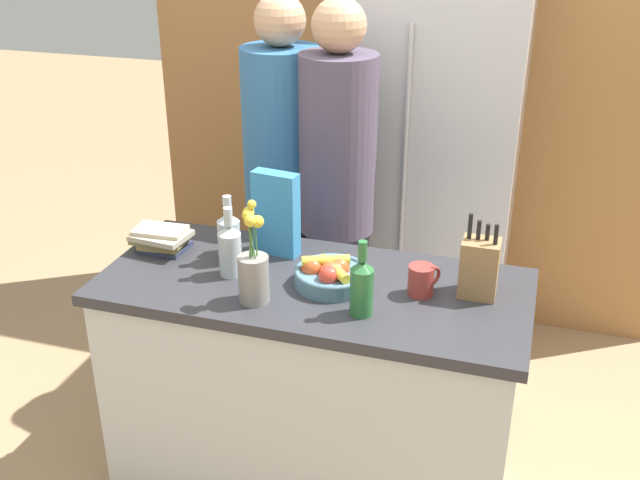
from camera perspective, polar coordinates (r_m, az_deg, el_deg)
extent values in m
cube|color=silver|center=(2.79, -0.50, -11.71)|extent=(1.40, 0.62, 0.86)
cube|color=#2D2D33|center=(2.54, -0.54, -3.60)|extent=(1.45, 0.65, 0.04)
cube|color=#9E6B3D|center=(3.82, 6.70, 12.87)|extent=(2.65, 0.12, 2.60)
cube|color=#B7B7BC|center=(3.53, 8.38, 6.42)|extent=(0.78, 0.60, 1.97)
cylinder|color=#B7B7BC|center=(3.21, 6.50, 6.50)|extent=(0.02, 0.02, 1.08)
cylinder|color=slate|center=(2.50, 0.90, -2.96)|extent=(0.25, 0.25, 0.05)
torus|color=slate|center=(2.49, 0.90, -2.46)|extent=(0.25, 0.25, 0.02)
sphere|color=#C64C23|center=(2.47, 0.79, -2.43)|extent=(0.07, 0.07, 0.07)
sphere|color=#C64C23|center=(2.49, 1.15, -2.43)|extent=(0.07, 0.07, 0.07)
sphere|color=#C64C23|center=(2.50, -0.70, -2.15)|extent=(0.08, 0.08, 0.08)
sphere|color=#C64C23|center=(2.50, 1.46, -2.11)|extent=(0.07, 0.07, 0.07)
sphere|color=red|center=(2.44, 0.67, -2.75)|extent=(0.07, 0.07, 0.07)
cylinder|color=yellow|center=(2.47, 1.08, -2.21)|extent=(0.14, 0.15, 0.03)
cylinder|color=yellow|center=(2.49, 0.44, -1.56)|extent=(0.16, 0.09, 0.03)
cube|color=olive|center=(2.47, 12.04, -2.11)|extent=(0.12, 0.10, 0.19)
cylinder|color=black|center=(2.42, 11.36, 0.94)|extent=(0.01, 0.01, 0.09)
cylinder|color=black|center=(2.42, 12.00, 0.65)|extent=(0.01, 0.01, 0.07)
cylinder|color=black|center=(2.43, 12.65, 0.48)|extent=(0.01, 0.01, 0.06)
cylinder|color=black|center=(2.40, 13.26, 0.30)|extent=(0.01, 0.01, 0.08)
cylinder|color=gray|center=(2.39, -5.07, -2.99)|extent=(0.10, 0.10, 0.16)
cylinder|color=#477538|center=(2.33, -4.90, 0.04)|extent=(0.01, 0.02, 0.12)
sphere|color=gold|center=(2.30, -4.77, 1.41)|extent=(0.04, 0.04, 0.04)
cylinder|color=#477538|center=(2.32, -5.17, 0.69)|extent=(0.01, 0.01, 0.18)
sphere|color=gold|center=(2.29, -5.22, 2.73)|extent=(0.03, 0.03, 0.03)
cylinder|color=#477538|center=(2.33, -5.32, 0.41)|extent=(0.01, 0.02, 0.15)
sphere|color=gold|center=(2.30, -5.46, 2.13)|extent=(0.04, 0.04, 0.04)
cylinder|color=#477538|center=(2.32, -5.37, 0.28)|extent=(0.01, 0.01, 0.15)
sphere|color=gold|center=(2.29, -5.55, 1.91)|extent=(0.03, 0.03, 0.03)
cylinder|color=#477538|center=(2.32, -5.24, 0.05)|extent=(0.02, 0.01, 0.13)
sphere|color=gold|center=(2.28, -5.33, 1.49)|extent=(0.04, 0.04, 0.04)
cube|color=teal|center=(2.67, -3.38, 2.02)|extent=(0.17, 0.08, 0.31)
cylinder|color=#99332D|center=(2.46, 7.70, -3.06)|extent=(0.09, 0.09, 0.10)
torus|color=#99332D|center=(2.48, 8.54, -2.72)|extent=(0.05, 0.06, 0.07)
cube|color=#2D334C|center=(2.82, -11.74, -0.53)|extent=(0.17, 0.14, 0.02)
cube|color=#99844C|center=(2.81, -11.85, -0.22)|extent=(0.16, 0.14, 0.02)
cube|color=#99844C|center=(2.80, -12.04, 0.14)|extent=(0.20, 0.14, 0.02)
cube|color=#B7A88E|center=(2.78, -12.02, 0.34)|extent=(0.21, 0.17, 0.02)
cube|color=#B7A88E|center=(2.78, -12.08, 0.73)|extent=(0.19, 0.13, 0.02)
cylinder|color=#286633|center=(2.32, 3.19, -3.97)|extent=(0.07, 0.07, 0.16)
cone|color=#286633|center=(2.27, 3.24, -1.93)|extent=(0.07, 0.07, 0.03)
cylinder|color=#286633|center=(2.25, 3.27, -0.85)|extent=(0.03, 0.03, 0.07)
cylinder|color=#B2BCC1|center=(2.56, -6.85, -1.09)|extent=(0.08, 0.08, 0.15)
cone|color=#B2BCC1|center=(2.53, -6.96, 0.78)|extent=(0.08, 0.08, 0.03)
cylinder|color=#B2BCC1|center=(2.51, -7.02, 1.76)|extent=(0.03, 0.03, 0.06)
cylinder|color=#B2BCC1|center=(2.66, -6.93, -0.10)|extent=(0.08, 0.08, 0.15)
cone|color=#B2BCC1|center=(2.62, -7.03, 1.72)|extent=(0.08, 0.08, 0.03)
cylinder|color=#B2BCC1|center=(2.60, -7.08, 2.68)|extent=(0.03, 0.03, 0.06)
cube|color=#383842|center=(3.40, -2.61, -4.44)|extent=(0.29, 0.23, 0.84)
cylinder|color=#2D6093|center=(3.10, -2.89, 8.09)|extent=(0.33, 0.33, 0.70)
sphere|color=tan|center=(3.00, -3.08, 16.40)|extent=(0.20, 0.20, 0.20)
cube|color=#383842|center=(3.26, 1.22, -5.86)|extent=(0.28, 0.24, 0.85)
cylinder|color=#4C4256|center=(2.93, 1.36, 7.24)|extent=(0.30, 0.30, 0.71)
sphere|color=tan|center=(2.83, 1.45, 16.05)|extent=(0.20, 0.20, 0.20)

